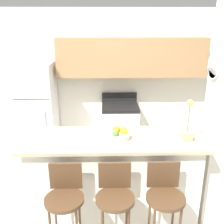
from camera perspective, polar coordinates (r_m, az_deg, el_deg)
name	(u,v)px	position (r m, az deg, el deg)	size (l,w,h in m)	color
ground_plane	(113,218)	(3.52, 0.29, -21.99)	(14.00, 14.00, 0.00)	beige
wall_back	(118,72)	(4.78, 1.35, 8.70)	(5.60, 0.38, 2.55)	silver
pillar_right	(224,120)	(3.15, 23.21, -1.71)	(0.38, 0.32, 2.55)	silver
counter_bar	(113,180)	(3.19, 0.31, -14.52)	(2.01, 0.70, 1.09)	silver
refrigerator	(38,110)	(4.79, -15.88, 0.32)	(0.63, 0.66, 1.67)	white
stove_range	(120,129)	(4.81, 1.73, -3.62)	(0.65, 0.60, 1.07)	white
bar_stool_left	(65,200)	(2.70, -10.20, -18.25)	(0.38, 0.38, 1.02)	#4C331E
bar_stool_mid	(115,199)	(2.67, 0.66, -18.38)	(0.38, 0.38, 1.02)	#4C331E
bar_stool_right	(165,198)	(2.73, 11.38, -17.90)	(0.38, 0.38, 1.02)	#4C331E
orchid_vase	(188,128)	(2.94, 16.15, -3.37)	(0.11, 0.11, 0.46)	tan
fruit_bowl	(119,134)	(2.92, 1.51, -4.89)	(0.26, 0.26, 0.12)	silver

